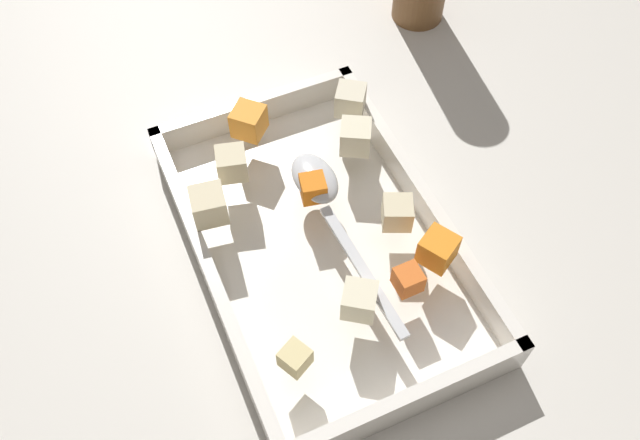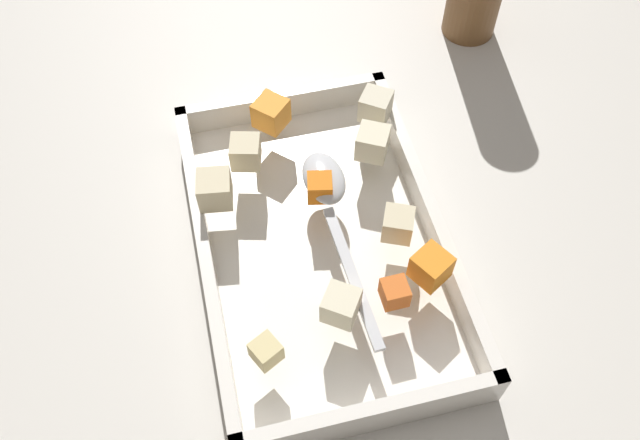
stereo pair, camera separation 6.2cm
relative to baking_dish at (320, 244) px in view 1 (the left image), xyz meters
The scene contains 14 objects.
ground_plane 0.03m from the baking_dish, 134.47° to the left, with size 4.00×4.00×0.00m, color beige.
baking_dish is the anchor object (origin of this frame).
carrot_chunk_heap_side 0.15m from the baking_dish, behind, with size 0.03×0.03×0.03m, color orange.
carrot_chunk_heap_top 0.06m from the baking_dish, 166.81° to the left, with size 0.02×0.02×0.02m, color orange.
carrot_chunk_mid_left 0.11m from the baking_dish, 26.53° to the left, with size 0.02×0.02×0.02m, color orange.
carrot_chunk_back_center 0.12m from the baking_dish, 47.90° to the left, with size 0.03×0.03×0.03m, color orange.
potato_chunk_near_left 0.15m from the baking_dish, 32.38° to the right, with size 0.02×0.02×0.02m, color #E0CC89.
potato_chunk_corner_nw 0.12m from the baking_dish, 150.24° to the right, with size 0.03×0.03×0.03m, color beige.
potato_chunk_near_right 0.10m from the baking_dish, ahead, with size 0.03×0.03×0.03m, color beige.
potato_chunk_rim_edge 0.12m from the baking_dish, 120.82° to the right, with size 0.03×0.03×0.03m, color beige.
potato_chunk_far_left 0.09m from the baking_dish, 70.50° to the left, with size 0.03×0.03×0.03m, color beige.
potato_chunk_center 0.12m from the baking_dish, 135.99° to the left, with size 0.03×0.03×0.03m, color beige.
parsnip_chunk_mid_right 0.16m from the baking_dish, 143.90° to the left, with size 0.03×0.03×0.03m, color beige.
serving_spoon 0.06m from the baking_dish, 159.06° to the left, with size 0.22×0.04×0.02m.
Camera 1 is at (0.33, -0.16, 0.57)m, focal length 37.13 mm.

